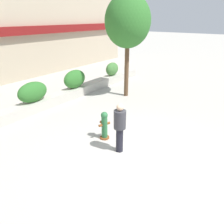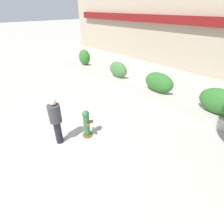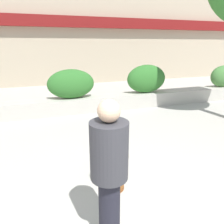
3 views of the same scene
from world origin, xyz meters
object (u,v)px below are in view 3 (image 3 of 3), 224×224
hedge_bush_3 (146,79)px  fire_hydrant (113,157)px  pedestrian (109,168)px  hedge_bush_4 (223,76)px  hedge_bush_2 (71,84)px

hedge_bush_3 → fire_hydrant: hedge_bush_3 is taller
hedge_bush_3 → fire_hydrant: (-2.79, -4.31, -0.46)m
hedge_bush_3 → fire_hydrant: 5.15m
hedge_bush_3 → pedestrian: bearing=-121.1°
fire_hydrant → hedge_bush_4: bearing=34.1°
hedge_bush_4 → pedestrian: 8.53m
hedge_bush_3 → fire_hydrant: size_ratio=1.39×
hedge_bush_2 → fire_hydrant: bearing=-90.4°
hedge_bush_3 → hedge_bush_4: (3.56, 0.00, -0.07)m
hedge_bush_4 → pedestrian: bearing=-142.1°
pedestrian → hedge_bush_4: bearing=37.9°
hedge_bush_2 → fire_hydrant: (-0.03, -4.31, -0.43)m
fire_hydrant → hedge_bush_2: bearing=89.6°
hedge_bush_2 → fire_hydrant: hedge_bush_2 is taller
hedge_bush_3 → hedge_bush_2: bearing=180.0°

